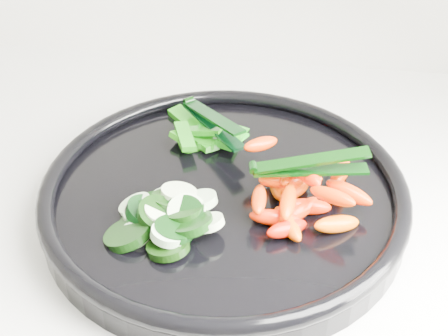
# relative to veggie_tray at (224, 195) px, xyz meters

# --- Properties ---
(veggie_tray) EXTENTS (0.43, 0.43, 0.04)m
(veggie_tray) POSITION_rel_veggie_tray_xyz_m (0.00, 0.00, 0.00)
(veggie_tray) COLOR black
(veggie_tray) RESTS_ON counter
(cucumber_pile) EXTENTS (0.12, 0.11, 0.04)m
(cucumber_pile) POSITION_rel_veggie_tray_xyz_m (-0.05, -0.06, 0.01)
(cucumber_pile) COLOR black
(cucumber_pile) RESTS_ON veggie_tray
(carrot_pile) EXTENTS (0.14, 0.13, 0.06)m
(carrot_pile) POSITION_rel_veggie_tray_xyz_m (0.08, -0.01, 0.02)
(carrot_pile) COLOR #EC2400
(carrot_pile) RESTS_ON veggie_tray
(pepper_pile) EXTENTS (0.10, 0.10, 0.03)m
(pepper_pile) POSITION_rel_veggie_tray_xyz_m (-0.03, 0.09, 0.01)
(pepper_pile) COLOR #1C690A
(pepper_pile) RESTS_ON veggie_tray
(tong_carrot) EXTENTS (0.11, 0.04, 0.02)m
(tong_carrot) POSITION_rel_veggie_tray_xyz_m (0.08, -0.01, 0.05)
(tong_carrot) COLOR black
(tong_carrot) RESTS_ON carrot_pile
(tong_pepper) EXTENTS (0.08, 0.10, 0.02)m
(tong_pepper) POSITION_rel_veggie_tray_xyz_m (-0.03, 0.09, 0.03)
(tong_pepper) COLOR black
(tong_pepper) RESTS_ON pepper_pile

